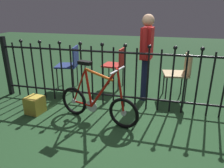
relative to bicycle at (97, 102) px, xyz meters
name	(u,v)px	position (x,y,z in m)	size (l,w,h in m)	color
ground_plane	(121,125)	(0.38, -0.05, -0.30)	(20.00, 20.00, 0.00)	#1E3D20
iron_fence	(124,75)	(0.28, 0.57, 0.26)	(4.73, 0.07, 1.11)	black
bicycle	(97,102)	(0.00, 0.00, 0.00)	(1.28, 0.45, 0.89)	black
chair_tan	(180,71)	(1.19, 1.20, 0.21)	(0.49, 0.48, 0.82)	black
chair_red	(117,63)	(-0.04, 1.41, 0.23)	(0.44, 0.44, 0.84)	black
chair_navy	(71,63)	(-0.94, 1.16, 0.24)	(0.48, 0.47, 0.87)	black
person_visitor	(147,51)	(0.58, 1.01, 0.58)	(0.21, 0.47, 1.50)	#191E3F
display_crate	(35,105)	(-1.04, -0.01, -0.17)	(0.25, 0.25, 0.27)	#B29933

